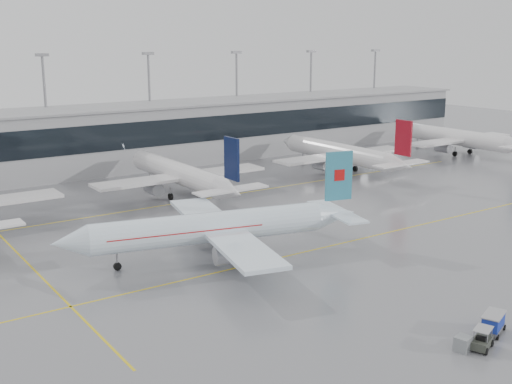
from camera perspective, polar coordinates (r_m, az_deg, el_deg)
ground at (r=79.13m, az=4.94°, el=-5.19°), size 320.00×320.00×0.00m
taxi_line_main at (r=79.12m, az=4.94°, el=-5.19°), size 120.00×0.25×0.01m
taxi_line_north at (r=103.08m, az=-5.67°, el=-0.79°), size 120.00×0.25×0.01m
taxi_line_cross at (r=79.04m, az=-19.65°, el=-5.97°), size 0.25×60.00×0.01m
terminal at (r=130.39m, az=-12.57°, el=4.64°), size 180.00×15.00×12.00m
terminal_glass at (r=123.26m, az=-11.28°, el=4.91°), size 180.00×0.20×5.00m
terminal_roof at (r=129.62m, az=-12.71°, el=7.35°), size 182.00×16.00×0.40m
light_masts at (r=135.08m, az=-13.70°, el=8.02°), size 156.40×1.00×22.60m
air_canada_jet at (r=75.37m, az=-3.29°, el=-3.14°), size 36.90×30.11×11.76m
parked_jet_c at (r=105.42m, az=-6.69°, el=1.58°), size 29.64×36.96×11.72m
parked_jet_d at (r=125.26m, az=7.63°, el=3.43°), size 29.64×36.96×11.72m
parked_jet_e at (r=150.71m, az=17.61°, el=4.60°), size 29.64×36.96×11.72m
baggage_tug at (r=58.04m, az=19.42°, el=-12.45°), size 3.63×2.27×1.75m
baggage_cart at (r=61.06m, az=20.34°, el=-10.75°), size 3.30×2.57×1.81m
gse_unit at (r=57.17m, az=17.91°, el=-12.72°), size 1.50×1.44×1.27m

